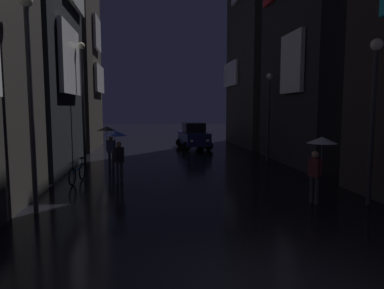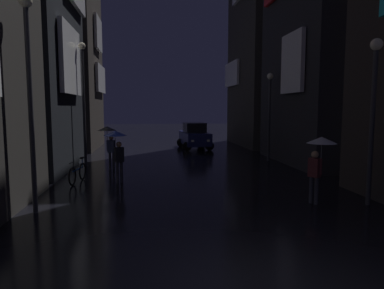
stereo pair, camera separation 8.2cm
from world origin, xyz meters
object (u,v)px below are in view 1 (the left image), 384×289
pedestrian_midstreet_centre_clear (320,151)px  streetlamp_right_near (373,101)px  streetlamp_left_near (30,81)px  pedestrian_foreground_right_black (108,136)px  bicycle_parked_at_storefront (78,173)px  streetlamp_right_far (269,106)px  pedestrian_near_crossing_blue (116,142)px  streetlamp_left_far (83,91)px  car_distant (194,136)px

pedestrian_midstreet_centre_clear → streetlamp_right_near: (1.54, -0.24, 1.53)m
streetlamp_left_near → streetlamp_right_near: bearing=-2.6°
streetlamp_right_near → pedestrian_midstreet_centre_clear: bearing=171.2°
streetlamp_right_near → streetlamp_left_near: streetlamp_left_near is taller
pedestrian_foreground_right_black → pedestrian_midstreet_centre_clear: size_ratio=1.00×
pedestrian_foreground_right_black → streetlamp_left_near: bearing=-101.2°
bicycle_parked_at_storefront → streetlamp_right_far: size_ratio=0.37×
pedestrian_near_crossing_blue → streetlamp_left_near: streetlamp_left_near is taller
bicycle_parked_at_storefront → pedestrian_foreground_right_black: bearing=71.4°
pedestrian_foreground_right_black → bicycle_parked_at_storefront: size_ratio=1.17×
pedestrian_foreground_right_black → streetlamp_left_far: bearing=136.0°
pedestrian_midstreet_centre_clear → bicycle_parked_at_storefront: size_ratio=1.17×
streetlamp_right_near → streetlamp_left_far: (-10.00, 8.50, 0.66)m
car_distant → streetlamp_left_far: size_ratio=0.68×
pedestrian_foreground_right_black → streetlamp_left_far: streetlamp_left_far is taller
streetlamp_left_far → streetlamp_left_near: bearing=-90.0°
pedestrian_foreground_right_black → pedestrian_midstreet_centre_clear: 9.96m
car_distant → streetlamp_right_near: size_ratio=0.84×
pedestrian_foreground_right_black → pedestrian_midstreet_centre_clear: same height
bicycle_parked_at_storefront → streetlamp_left_far: size_ratio=0.29×
car_distant → streetlamp_right_near: (3.35, -15.42, 2.27)m
pedestrian_midstreet_centre_clear → streetlamp_right_near: bearing=-8.8°
car_distant → streetlamp_right_far: bearing=-62.7°
bicycle_parked_at_storefront → streetlamp_right_far: streetlamp_right_far is taller
car_distant → streetlamp_left_near: (-6.65, -14.96, 2.81)m
streetlamp_left_far → pedestrian_midstreet_centre_clear: bearing=-44.3°
pedestrian_foreground_right_black → pedestrian_midstreet_centre_clear: (7.12, -6.97, 0.00)m
car_distant → pedestrian_midstreet_centre_clear: bearing=-83.2°
bicycle_parked_at_storefront → streetlamp_left_far: 5.36m
pedestrian_midstreet_centre_clear → streetlamp_left_near: size_ratio=0.35×
pedestrian_near_crossing_blue → streetlamp_right_far: bearing=31.4°
bicycle_parked_at_storefront → streetlamp_right_far: 10.94m
streetlamp_right_near → streetlamp_left_near: 10.02m
pedestrian_midstreet_centre_clear → streetlamp_right_far: bearing=79.9°
car_distant → bicycle_parked_at_storefront: bearing=-119.6°
pedestrian_near_crossing_blue → pedestrian_midstreet_centre_clear: bearing=-30.4°
pedestrian_near_crossing_blue → pedestrian_midstreet_centre_clear: size_ratio=1.00×
streetlamp_right_far → pedestrian_near_crossing_blue: bearing=-148.6°
streetlamp_left_far → streetlamp_right_far: 10.03m
streetlamp_left_far → streetlamp_right_far: bearing=2.4°
streetlamp_right_far → pedestrian_foreground_right_black: bearing=-168.8°
streetlamp_left_near → streetlamp_left_far: size_ratio=0.97×
streetlamp_right_near → streetlamp_left_far: streetlamp_left_far is taller
pedestrian_foreground_right_black → pedestrian_midstreet_centre_clear: bearing=-44.4°
pedestrian_midstreet_centre_clear → pedestrian_foreground_right_black: bearing=135.6°
streetlamp_left_near → streetlamp_right_far: (10.00, 8.46, -0.61)m
streetlamp_right_near → streetlamp_right_far: (0.00, 8.92, -0.07)m
pedestrian_foreground_right_black → car_distant: size_ratio=0.50×
streetlamp_left_near → pedestrian_foreground_right_black: bearing=78.8°
bicycle_parked_at_storefront → streetlamp_left_near: size_ratio=0.30×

